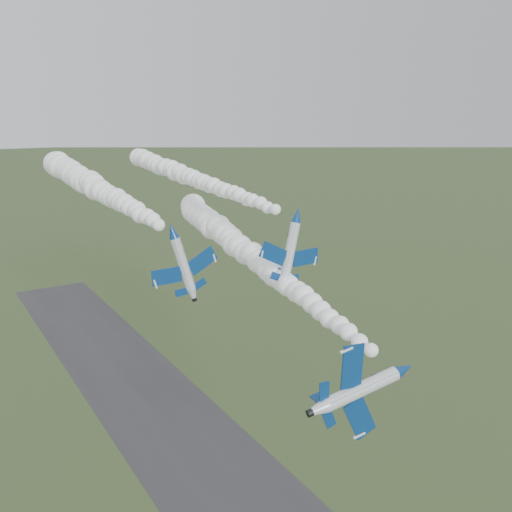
{
  "coord_description": "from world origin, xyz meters",
  "views": [
    {
      "loc": [
        -40.07,
        -50.03,
        63.17
      ],
      "look_at": [
        1.27,
        17.35,
        42.9
      ],
      "focal_mm": 40.0,
      "sensor_mm": 36.0,
      "label": 1
    }
  ],
  "objects": [
    {
      "name": "smoke_trail_jet_pair_left",
      "position": [
        -9.87,
        57.75,
        49.16
      ],
      "size": [
        9.22,
        71.87,
        5.79
      ],
      "primitive_type": null,
      "rotation": [
        0.0,
        0.0,
        -0.05
      ],
      "color": "white"
    },
    {
      "name": "jet_pair_right",
      "position": [
        11.27,
        21.22,
        47.33
      ],
      "size": [
        10.95,
        13.5,
        3.93
      ],
      "rotation": [
        0.0,
        0.22,
        0.01
      ],
      "color": "silver"
    },
    {
      "name": "runway",
      "position": [
        0.0,
        30.0,
        0.02
      ],
      "size": [
        24.0,
        260.0,
        0.04
      ],
      "primitive_type": "cube",
      "color": "#2F2F32",
      "rests_on": "ground"
    },
    {
      "name": "smoke_trail_jet_lead",
      "position": [
        10.5,
        33.02,
        37.97
      ],
      "size": [
        14.12,
        76.56,
        5.74
      ],
      "primitive_type": null,
      "rotation": [
        0.0,
        0.0,
        -0.11
      ],
      "color": "white"
    },
    {
      "name": "jet_pair_left",
      "position": [
        -10.51,
        19.56,
        47.48
      ],
      "size": [
        9.48,
        11.79,
        3.67
      ],
      "rotation": [
        0.0,
        -0.28,
        -0.05
      ],
      "color": "silver"
    },
    {
      "name": "jet_lead",
      "position": [
        5.39,
        -8.25,
        34.62
      ],
      "size": [
        4.88,
        14.09,
        11.4
      ],
      "rotation": [
        0.0,
        1.37,
        -0.11
      ],
      "color": "silver"
    },
    {
      "name": "smoke_trail_jet_pair_right",
      "position": [
        11.9,
        61.11,
        49.28
      ],
      "size": [
        5.08,
        72.46,
        4.7
      ],
      "primitive_type": null,
      "rotation": [
        0.0,
        0.0,
        0.01
      ],
      "color": "white"
    }
  ]
}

